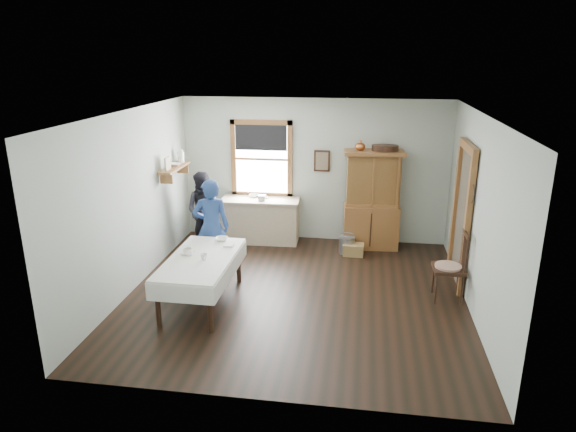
{
  "coord_description": "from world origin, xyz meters",
  "views": [
    {
      "loc": [
        0.92,
        -6.96,
        3.49
      ],
      "look_at": [
        -0.17,
        0.3,
        1.14
      ],
      "focal_mm": 32.0,
      "sensor_mm": 36.0,
      "label": 1
    }
  ],
  "objects": [
    {
      "name": "room",
      "position": [
        0.0,
        0.0,
        1.35
      ],
      "size": [
        5.01,
        5.01,
        2.7
      ],
      "color": "black",
      "rests_on": "ground"
    },
    {
      "name": "window",
      "position": [
        -1.0,
        2.47,
        1.63
      ],
      "size": [
        1.18,
        0.07,
        1.48
      ],
      "color": "white",
      "rests_on": "room"
    },
    {
      "name": "doorway",
      "position": [
        2.46,
        0.85,
        1.16
      ],
      "size": [
        0.09,
        1.14,
        2.22
      ],
      "color": "#4A4235",
      "rests_on": "room"
    },
    {
      "name": "wall_shelf",
      "position": [
        -2.37,
        1.54,
        1.57
      ],
      "size": [
        0.24,
        1.0,
        0.44
      ],
      "color": "#995E2F",
      "rests_on": "room"
    },
    {
      "name": "framed_picture",
      "position": [
        0.15,
        2.46,
        1.55
      ],
      "size": [
        0.3,
        0.04,
        0.4
      ],
      "primitive_type": "cube",
      "color": "black",
      "rests_on": "room"
    },
    {
      "name": "rug_beater",
      "position": [
        2.45,
        0.3,
        1.72
      ],
      "size": [
        0.01,
        0.27,
        0.27
      ],
      "primitive_type": "torus",
      "rotation": [
        0.0,
        1.57,
        0.0
      ],
      "color": "black",
      "rests_on": "room"
    },
    {
      "name": "work_counter",
      "position": [
        -0.98,
        2.17,
        0.42
      ],
      "size": [
        1.49,
        0.61,
        0.84
      ],
      "primitive_type": "cube",
      "rotation": [
        0.0,
        0.0,
        0.03
      ],
      "color": "tan",
      "rests_on": "room"
    },
    {
      "name": "china_hutch",
      "position": [
        1.1,
        2.18,
        0.91
      ],
      "size": [
        1.1,
        0.59,
        1.82
      ],
      "primitive_type": "cube",
      "rotation": [
        0.0,
        0.0,
        0.08
      ],
      "color": "#995E2F",
      "rests_on": "room"
    },
    {
      "name": "dining_table",
      "position": [
        -1.31,
        -0.47,
        0.35
      ],
      "size": [
        0.94,
        1.77,
        0.71
      ],
      "primitive_type": "cube",
      "rotation": [
        0.0,
        0.0,
        -0.01
      ],
      "color": "white",
      "rests_on": "room"
    },
    {
      "name": "spindle_chair",
      "position": [
        2.22,
        0.2,
        0.53
      ],
      "size": [
        0.5,
        0.5,
        1.06
      ],
      "primitive_type": "cube",
      "rotation": [
        0.0,
        0.0,
        0.02
      ],
      "color": "black",
      "rests_on": "room"
    },
    {
      "name": "pail",
      "position": [
        0.69,
        1.8,
        0.15
      ],
      "size": [
        0.35,
        0.35,
        0.31
      ],
      "primitive_type": "cube",
      "rotation": [
        0.0,
        0.0,
        0.26
      ],
      "color": "gray",
      "rests_on": "room"
    },
    {
      "name": "wicker_basket",
      "position": [
        0.81,
        1.71,
        0.11
      ],
      "size": [
        0.37,
        0.27,
        0.21
      ],
      "primitive_type": "cube",
      "rotation": [
        0.0,
        0.0,
        -0.04
      ],
      "color": "#9D7847",
      "rests_on": "room"
    },
    {
      "name": "woman_blue",
      "position": [
        -1.46,
        0.59,
        0.74
      ],
      "size": [
        0.61,
        0.48,
        1.48
      ],
      "primitive_type": "imported",
      "rotation": [
        0.0,
        0.0,
        3.39
      ],
      "color": "navy",
      "rests_on": "room"
    },
    {
      "name": "figure_dark",
      "position": [
        -1.91,
        1.67,
        0.67
      ],
      "size": [
        0.66,
        0.51,
        1.34
      ],
      "primitive_type": "imported",
      "rotation": [
        0.0,
        0.0,
        -0.01
      ],
      "color": "black",
      "rests_on": "room"
    },
    {
      "name": "table_cup_a",
      "position": [
        -1.52,
        -0.39,
        0.76
      ],
      "size": [
        0.15,
        0.15,
        0.1
      ],
      "primitive_type": "imported",
      "rotation": [
        0.0,
        0.0,
        -0.12
      ],
      "color": "white",
      "rests_on": "dining_table"
    },
    {
      "name": "table_cup_b",
      "position": [
        -1.24,
        -0.53,
        0.75
      ],
      "size": [
        0.12,
        0.12,
        0.09
      ],
      "primitive_type": "imported",
      "rotation": [
        0.0,
        0.0,
        -0.34
      ],
      "color": "white",
      "rests_on": "dining_table"
    },
    {
      "name": "table_bowl",
      "position": [
        -1.2,
        0.26,
        0.73
      ],
      "size": [
        0.26,
        0.26,
        0.06
      ],
      "primitive_type": "imported",
      "rotation": [
        0.0,
        0.0,
        0.23
      ],
      "color": "white",
      "rests_on": "dining_table"
    },
    {
      "name": "counter_book",
      "position": [
        -1.04,
        2.26,
        0.85
      ],
      "size": [
        0.21,
        0.24,
        0.02
      ],
      "primitive_type": "imported",
      "rotation": [
        0.0,
        0.0,
        0.34
      ],
      "color": "#72604C",
      "rests_on": "work_counter"
    },
    {
      "name": "counter_bowl",
      "position": [
        -1.13,
        2.3,
        0.87
      ],
      "size": [
        0.21,
        0.21,
        0.06
      ],
      "primitive_type": "imported",
      "rotation": [
        0.0,
        0.0,
        -0.14
      ],
      "color": "white",
      "rests_on": "work_counter"
    },
    {
      "name": "shelf_bowl",
      "position": [
        -2.37,
        1.55,
        1.6
      ],
      "size": [
        0.22,
        0.22,
        0.05
      ],
      "primitive_type": "imported",
      "color": "white",
      "rests_on": "wall_shelf"
    }
  ]
}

